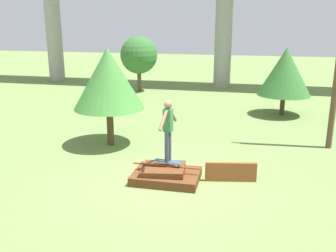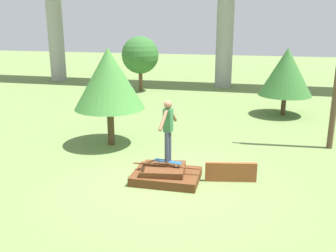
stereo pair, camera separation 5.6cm
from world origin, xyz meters
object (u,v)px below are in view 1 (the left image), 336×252
object	(u,v)px
skater	(168,127)
tree_behind_right	(285,72)
skateboard	(168,162)
tree_behind_left	(108,79)
tree_mid_back	(139,55)

from	to	relation	value
skater	tree_behind_right	distance (m)	9.15
skateboard	tree_behind_right	world-z (taller)	tree_behind_right
tree_behind_left	tree_mid_back	bearing A→B (deg)	101.99
skateboard	skater	size ratio (longest dim) A/B	0.48
skater	tree_behind_left	xyz separation A→B (m)	(-2.69, 2.51, 0.82)
skater	tree_behind_left	bearing A→B (deg)	137.00
skateboard	tree_behind_right	bearing A→B (deg)	67.62
tree_mid_back	skateboard	bearing A→B (deg)	-69.16
skater	tree_behind_left	size ratio (longest dim) A/B	0.50
tree_mid_back	tree_behind_right	bearing A→B (deg)	-27.51
skateboard	skater	world-z (taller)	skater
tree_behind_left	tree_behind_right	distance (m)	8.57
skater	tree_mid_back	bearing A→B (deg)	110.84
tree_behind_right	skater	bearing A→B (deg)	-112.38
skateboard	skater	xyz separation A→B (m)	(-0.00, 0.00, 1.00)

